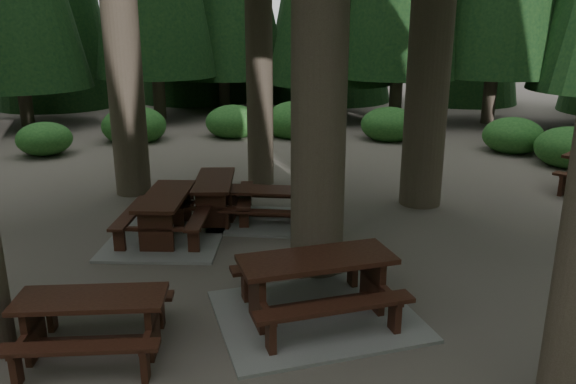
% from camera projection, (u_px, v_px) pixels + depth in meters
% --- Properties ---
extents(ground, '(80.00, 80.00, 0.00)m').
position_uv_depth(ground, '(266.00, 270.00, 9.13)').
color(ground, '#4E453F').
rests_on(ground, ground).
extents(picnic_table_a, '(3.38, 3.21, 0.89)m').
position_uv_depth(picnic_table_a, '(316.00, 296.00, 7.59)').
color(picnic_table_a, gray).
rests_on(picnic_table_a, ground).
extents(picnic_table_b, '(1.96, 2.22, 0.82)m').
position_uv_depth(picnic_table_b, '(214.00, 192.00, 11.48)').
color(picnic_table_b, black).
rests_on(picnic_table_b, ground).
extents(picnic_table_c, '(2.26, 1.95, 0.70)m').
position_uv_depth(picnic_table_c, '(265.00, 212.00, 11.26)').
color(picnic_table_c, gray).
rests_on(picnic_table_c, ground).
extents(picnic_table_e, '(2.10, 1.87, 0.76)m').
position_uv_depth(picnic_table_e, '(92.00, 316.00, 6.72)').
color(picnic_table_e, black).
rests_on(picnic_table_e, ground).
extents(picnic_table_f, '(2.51, 2.85, 0.84)m').
position_uv_depth(picnic_table_f, '(167.00, 222.00, 10.46)').
color(picnic_table_f, gray).
rests_on(picnic_table_f, ground).
extents(shrub_ring, '(23.86, 24.64, 1.49)m').
position_uv_depth(shrub_ring, '(317.00, 235.00, 9.56)').
color(shrub_ring, '#1D571F').
rests_on(shrub_ring, ground).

